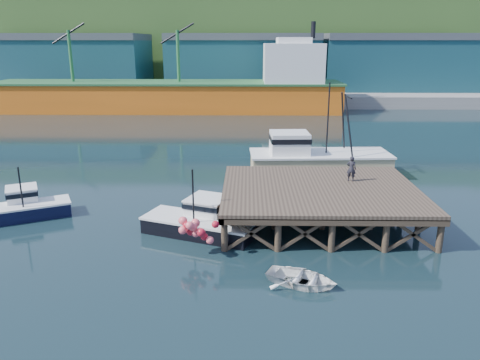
{
  "coord_description": "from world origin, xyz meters",
  "views": [
    {
      "loc": [
        1.02,
        -27.66,
        10.77
      ],
      "look_at": [
        0.51,
        2.0,
        1.97
      ],
      "focal_mm": 35.0,
      "sensor_mm": 36.0,
      "label": 1
    }
  ],
  "objects_px": {
    "boat_black": "(201,220)",
    "dinghy": "(302,278)",
    "dockworker": "(351,169)",
    "boat_navy": "(23,206)",
    "trawler": "(317,157)"
  },
  "relations": [
    {
      "from": "dinghy",
      "to": "trawler",
      "type": "bearing_deg",
      "value": 14.63
    },
    {
      "from": "boat_black",
      "to": "trawler",
      "type": "relative_size",
      "value": 0.6
    },
    {
      "from": "boat_navy",
      "to": "boat_black",
      "type": "distance_m",
      "value": 11.82
    },
    {
      "from": "trawler",
      "to": "dinghy",
      "type": "relative_size",
      "value": 3.53
    },
    {
      "from": "boat_navy",
      "to": "dockworker",
      "type": "bearing_deg",
      "value": -22.7
    },
    {
      "from": "dinghy",
      "to": "boat_navy",
      "type": "bearing_deg",
      "value": 87.71
    },
    {
      "from": "boat_navy",
      "to": "trawler",
      "type": "bearing_deg",
      "value": 0.37
    },
    {
      "from": "boat_navy",
      "to": "dinghy",
      "type": "xyz_separation_m",
      "value": [
        16.77,
        -8.46,
        -0.36
      ]
    },
    {
      "from": "boat_navy",
      "to": "dinghy",
      "type": "height_order",
      "value": "boat_navy"
    },
    {
      "from": "boat_navy",
      "to": "dockworker",
      "type": "xyz_separation_m",
      "value": [
        20.92,
        1.27,
        2.24
      ]
    },
    {
      "from": "boat_black",
      "to": "dinghy",
      "type": "relative_size",
      "value": 2.13
    },
    {
      "from": "trawler",
      "to": "dinghy",
      "type": "distance_m",
      "value": 18.76
    },
    {
      "from": "dinghy",
      "to": "dockworker",
      "type": "xyz_separation_m",
      "value": [
        4.15,
        9.74,
        2.6
      ]
    },
    {
      "from": "boat_black",
      "to": "dockworker",
      "type": "height_order",
      "value": "boat_black"
    },
    {
      "from": "boat_navy",
      "to": "trawler",
      "type": "distance_m",
      "value": 22.35
    }
  ]
}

